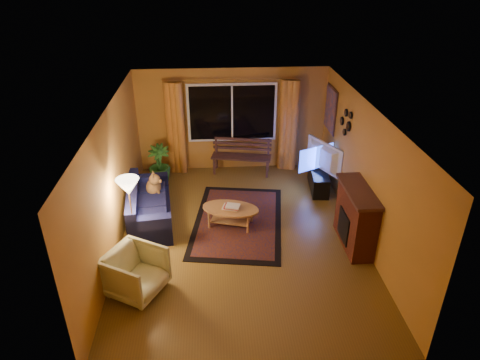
{
  "coord_description": "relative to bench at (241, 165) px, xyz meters",
  "views": [
    {
      "loc": [
        -0.5,
        -6.72,
        4.78
      ],
      "look_at": [
        0.0,
        0.3,
        1.05
      ],
      "focal_mm": 32.0,
      "sensor_mm": 36.0,
      "label": 1
    }
  ],
  "objects": [
    {
      "name": "dog",
      "position": [
        -1.92,
        -1.58,
        0.37
      ],
      "size": [
        0.34,
        0.43,
        0.42
      ],
      "primitive_type": null,
      "rotation": [
        0.0,
        0.0,
        0.16
      ],
      "color": "olive",
      "rests_on": "sofa"
    },
    {
      "name": "coffee_table",
      "position": [
        -0.38,
        -2.29,
        -0.01
      ],
      "size": [
        1.38,
        1.38,
        0.41
      ],
      "primitive_type": "cylinder",
      "rotation": [
        0.0,
        0.0,
        -0.28
      ],
      "color": "#B77D44",
      "rests_on": "ground"
    },
    {
      "name": "wall_left",
      "position": [
        -2.46,
        -2.66,
        1.04
      ],
      "size": [
        0.02,
        6.0,
        2.5
      ],
      "primitive_type": "cube",
      "color": "#C28333",
      "rests_on": "ground"
    },
    {
      "name": "floor",
      "position": [
        -0.2,
        -2.66,
        -0.22
      ],
      "size": [
        4.5,
        6.0,
        0.02
      ],
      "primitive_type": "cube",
      "color": "brown",
      "rests_on": "ground"
    },
    {
      "name": "wall_back",
      "position": [
        -0.2,
        0.35,
        1.04
      ],
      "size": [
        4.5,
        0.02,
        2.5
      ],
      "primitive_type": "cube",
      "color": "#C28333",
      "rests_on": "ground"
    },
    {
      "name": "floor_lamp",
      "position": [
        -2.14,
        -2.94,
        0.51
      ],
      "size": [
        0.26,
        0.26,
        1.44
      ],
      "primitive_type": "cylinder",
      "rotation": [
        0.0,
        0.0,
        -0.11
      ],
      "color": "#BF8C3F",
      "rests_on": "ground"
    },
    {
      "name": "tv_console",
      "position": [
        1.7,
        -0.93,
        0.01
      ],
      "size": [
        0.47,
        1.11,
        0.45
      ],
      "primitive_type": "cube",
      "rotation": [
        0.0,
        0.0,
        -0.1
      ],
      "color": "black",
      "rests_on": "ground"
    },
    {
      "name": "fireplace",
      "position": [
        1.85,
        -3.06,
        0.34
      ],
      "size": [
        0.4,
        1.2,
        1.1
      ],
      "primitive_type": "cube",
      "color": "maroon",
      "rests_on": "ground"
    },
    {
      "name": "curtain_left",
      "position": [
        -1.55,
        0.22,
        0.91
      ],
      "size": [
        0.36,
        0.36,
        2.24
      ],
      "primitive_type": "cylinder",
      "color": "orange",
      "rests_on": "ground"
    },
    {
      "name": "sofa",
      "position": [
        -1.97,
        -2.01,
        0.17
      ],
      "size": [
        1.02,
        1.96,
        0.76
      ],
      "primitive_type": "cube",
      "rotation": [
        0.0,
        0.0,
        0.11
      ],
      "color": "#11133B",
      "rests_on": "ground"
    },
    {
      "name": "armchair",
      "position": [
        -1.95,
        -4.06,
        0.2
      ],
      "size": [
        1.04,
        1.06,
        0.82
      ],
      "primitive_type": "imported",
      "rotation": [
        0.0,
        0.0,
        1.06
      ],
      "color": "beige",
      "rests_on": "ground"
    },
    {
      "name": "bench",
      "position": [
        0.0,
        0.0,
        0.0
      ],
      "size": [
        1.48,
        0.69,
        0.43
      ],
      "primitive_type": "cube",
      "rotation": [
        0.0,
        0.0,
        -0.2
      ],
      "color": "#3C221F",
      "rests_on": "ground"
    },
    {
      "name": "rug",
      "position": [
        -0.22,
        -2.16,
        -0.21
      ],
      "size": [
        2.12,
        2.96,
        0.02
      ],
      "primitive_type": "cube",
      "rotation": [
        0.0,
        0.0,
        -0.15
      ],
      "color": "#702902",
      "rests_on": "ground"
    },
    {
      "name": "potted_plant",
      "position": [
        -1.94,
        -0.31,
        0.24
      ],
      "size": [
        0.56,
        0.56,
        0.91
      ],
      "primitive_type": "imported",
      "rotation": [
        0.0,
        0.0,
        0.11
      ],
      "color": "#235B1E",
      "rests_on": "ground"
    },
    {
      "name": "window",
      "position": [
        -0.2,
        0.28,
        1.24
      ],
      "size": [
        2.0,
        0.02,
        1.3
      ],
      "primitive_type": "cube",
      "color": "black",
      "rests_on": "wall_back"
    },
    {
      "name": "curtain_right",
      "position": [
        1.15,
        0.22,
        0.91
      ],
      "size": [
        0.36,
        0.36,
        2.24
      ],
      "primitive_type": "cylinder",
      "color": "orange",
      "rests_on": "ground"
    },
    {
      "name": "mirror_cluster",
      "position": [
        2.01,
        -1.36,
        1.59
      ],
      "size": [
        0.06,
        0.6,
        0.56
      ],
      "primitive_type": null,
      "color": "black",
      "rests_on": "wall_right"
    },
    {
      "name": "painting",
      "position": [
        2.02,
        -0.21,
        1.44
      ],
      "size": [
        0.04,
        0.76,
        0.96
      ],
      "primitive_type": "cube",
      "color": "#CB6126",
      "rests_on": "wall_right"
    },
    {
      "name": "television",
      "position": [
        1.7,
        -0.93,
        0.57
      ],
      "size": [
        0.64,
        1.11,
        0.67
      ],
      "primitive_type": "imported",
      "rotation": [
        0.0,
        0.0,
        2.02
      ],
      "color": "black",
      "rests_on": "tv_console"
    },
    {
      "name": "ceiling",
      "position": [
        -0.2,
        -2.66,
        2.3
      ],
      "size": [
        4.5,
        6.0,
        0.02
      ],
      "primitive_type": "cube",
      "color": "white",
      "rests_on": "ground"
    },
    {
      "name": "wall_right",
      "position": [
        2.06,
        -2.66,
        1.04
      ],
      "size": [
        0.02,
        6.0,
        2.5
      ],
      "primitive_type": "cube",
      "color": "#C28333",
      "rests_on": "ground"
    },
    {
      "name": "curtain_rod",
      "position": [
        -0.2,
        0.24,
        2.04
      ],
      "size": [
        3.2,
        0.03,
        0.03
      ],
      "primitive_type": "cylinder",
      "rotation": [
        0.0,
        1.57,
        0.0
      ],
      "color": "#BF8C3F",
      "rests_on": "wall_back"
    }
  ]
}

